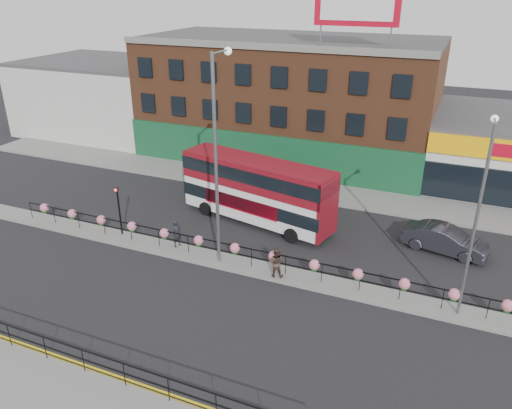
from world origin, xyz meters
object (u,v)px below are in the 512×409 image
at_px(car, 445,240).
at_px(pedestrian_b, 276,262).
at_px(pedestrian_a, 177,233).
at_px(lamp_column_west, 218,144).
at_px(lamp_column_east, 479,206).
at_px(double_decker_bus, 257,185).

height_order(car, pedestrian_b, pedestrian_b).
bearing_deg(pedestrian_a, lamp_column_west, -72.95).
distance_m(pedestrian_a, pedestrian_b, 6.64).
relative_size(car, lamp_column_west, 0.44).
relative_size(pedestrian_a, pedestrian_b, 1.00).
height_order(pedestrian_a, lamp_column_east, lamp_column_east).
bearing_deg(pedestrian_a, double_decker_bus, -7.64).
relative_size(lamp_column_west, lamp_column_east, 1.23).
xyz_separation_m(pedestrian_b, lamp_column_west, (-3.52, 0.55, 5.94)).
bearing_deg(double_decker_bus, lamp_column_east, -23.02).
relative_size(car, lamp_column_east, 0.54).
distance_m(double_decker_bus, car, 11.83).
relative_size(pedestrian_b, lamp_column_west, 0.15).
bearing_deg(car, double_decker_bus, 103.62).
height_order(pedestrian_b, lamp_column_east, lamp_column_east).
distance_m(lamp_column_west, lamp_column_east, 12.75).
bearing_deg(double_decker_bus, pedestrian_b, -59.06).
xyz_separation_m(pedestrian_a, lamp_column_west, (3.06, -0.28, 5.94)).
bearing_deg(lamp_column_east, lamp_column_west, -179.82).
bearing_deg(lamp_column_east, car, 100.31).
bearing_deg(lamp_column_west, pedestrian_a, 174.80).
distance_m(double_decker_bus, lamp_column_west, 6.97).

